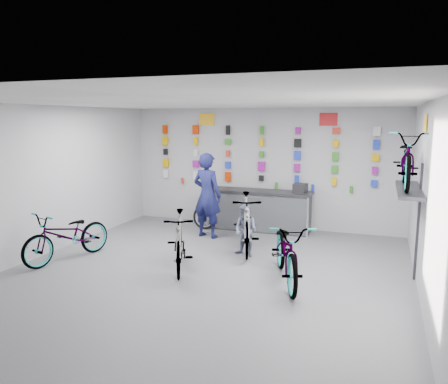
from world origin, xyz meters
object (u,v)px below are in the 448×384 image
at_px(bike_right, 287,251).
at_px(clerk, 207,195).
at_px(counter, 257,211).
at_px(bike_center, 180,241).
at_px(bike_left, 68,235).
at_px(customer, 246,230).
at_px(bike_service, 246,223).

distance_m(bike_right, clerk, 3.26).
bearing_deg(counter, bike_center, -99.16).
height_order(bike_center, bike_right, bike_right).
relative_size(bike_left, bike_right, 0.92).
bearing_deg(bike_left, customer, 40.66).
bearing_deg(bike_right, bike_service, 108.07).
relative_size(counter, bike_left, 1.42).
height_order(counter, bike_center, bike_center).
relative_size(counter, bike_service, 1.35).
xyz_separation_m(bike_service, customer, (0.10, -0.33, -0.08)).
distance_m(bike_center, bike_service, 1.72).
height_order(bike_service, clerk, clerk).
bearing_deg(bike_service, bike_center, -136.00).
distance_m(counter, customer, 2.12).
relative_size(bike_right, customer, 1.98).
distance_m(counter, bike_left, 4.52).
bearing_deg(clerk, counter, -120.34).
relative_size(bike_center, bike_service, 0.89).
distance_m(bike_left, customer, 3.48).
bearing_deg(clerk, bike_service, 159.32).
relative_size(bike_service, clerk, 1.01).
xyz_separation_m(bike_left, customer, (3.16, 1.46, 0.02)).
bearing_deg(customer, bike_service, 121.70).
bearing_deg(bike_service, bike_left, -168.14).
xyz_separation_m(bike_center, bike_service, (0.80, 1.52, 0.06)).
bearing_deg(bike_right, bike_left, 163.90).
bearing_deg(bike_center, bike_left, 163.26).
xyz_separation_m(bike_center, clerk, (-0.38, 2.26, 0.45)).
bearing_deg(bike_center, bike_service, 38.95).
relative_size(bike_right, bike_service, 1.03).
relative_size(counter, bike_center, 1.52).
bearing_deg(clerk, bike_center, 110.97).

